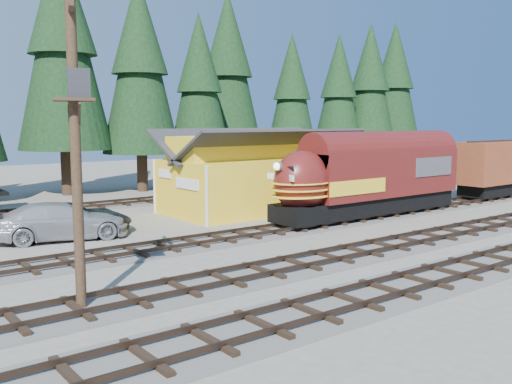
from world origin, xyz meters
TOP-DOWN VIEW (x-y plane):
  - ground at (0.00, 0.00)m, footprint 120.00×120.00m
  - track_siding at (10.00, 4.00)m, footprint 68.00×3.20m
  - track_spur at (-10.00, 18.00)m, footprint 32.00×3.20m
  - depot at (-0.00, 10.50)m, footprint 12.80×7.00m
  - conifer_backdrop at (3.64, 24.16)m, footprint 81.36×23.05m
  - locomotive at (2.85, 4.00)m, footprint 14.26×2.83m
  - boxcar at (19.62, 4.00)m, footprint 12.48×2.67m
  - utility_pole at (-16.53, -1.75)m, footprint 1.48×2.26m
  - pickup_truck_a at (-12.68, 9.76)m, footprint 6.41×3.86m
  - pickup_truck_b at (-13.47, 8.97)m, footprint 6.72×3.88m

SIDE VIEW (x-z plane):
  - ground at x=0.00m, z-range 0.00..0.00m
  - track_siding at x=10.00m, z-range -0.11..0.22m
  - track_spur at x=-10.00m, z-range -0.11..0.22m
  - pickup_truck_a at x=-12.68m, z-range 0.00..1.67m
  - pickup_truck_b at x=-13.47m, z-range 0.00..1.83m
  - locomotive at x=2.85m, z-range 0.36..4.24m
  - boxcar at x=19.62m, z-range 0.43..4.35m
  - depot at x=0.00m, z-range 0.31..5.61m
  - utility_pole at x=-16.53m, z-range 0.68..10.25m
  - conifer_backdrop at x=3.64m, z-range 1.59..18.94m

